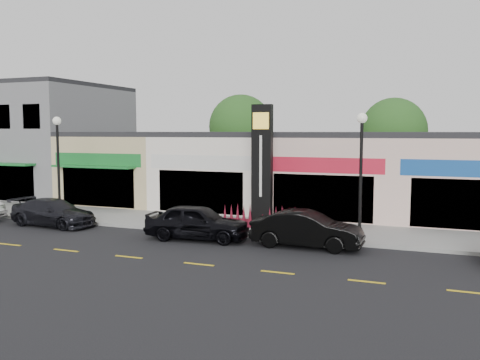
# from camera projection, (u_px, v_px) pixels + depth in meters

# --- Properties ---
(ground) EXTENTS (120.00, 120.00, 0.00)m
(ground) POSITION_uv_depth(u_px,v_px,m) (167.00, 241.00, 22.41)
(ground) COLOR black
(ground) RESTS_ON ground
(sidewalk) EXTENTS (52.00, 4.30, 0.15)m
(sidewalk) POSITION_uv_depth(u_px,v_px,m) (208.00, 223.00, 26.44)
(sidewalk) COLOR gray
(sidewalk) RESTS_ON ground
(curb) EXTENTS (52.00, 0.20, 0.15)m
(curb) POSITION_uv_depth(u_px,v_px,m) (189.00, 231.00, 24.35)
(curb) COLOR gray
(curb) RESTS_ON ground
(building_grey_2story) EXTENTS (12.00, 10.95, 8.30)m
(building_grey_2story) POSITION_uv_depth(u_px,v_px,m) (34.00, 140.00, 39.11)
(building_grey_2story) COLOR slate
(building_grey_2story) RESTS_ON ground
(shop_beige) EXTENTS (7.00, 10.85, 4.80)m
(shop_beige) POSITION_uv_depth(u_px,v_px,m) (141.00, 166.00, 35.87)
(shop_beige) COLOR tan
(shop_beige) RESTS_ON ground
(shop_cream) EXTENTS (7.00, 10.01, 4.80)m
(shop_cream) POSITION_uv_depth(u_px,v_px,m) (233.00, 169.00, 33.37)
(shop_cream) COLOR white
(shop_cream) RESTS_ON ground
(shop_pink_w) EXTENTS (7.00, 10.01, 4.80)m
(shop_pink_w) POSITION_uv_depth(u_px,v_px,m) (339.00, 172.00, 30.86)
(shop_pink_w) COLOR beige
(shop_pink_w) RESTS_ON ground
(shop_pink_e) EXTENTS (7.00, 10.01, 4.80)m
(shop_pink_e) POSITION_uv_depth(u_px,v_px,m) (465.00, 175.00, 28.35)
(shop_pink_e) COLOR beige
(shop_pink_e) RESTS_ON ground
(tree_rear_west) EXTENTS (5.20, 5.20, 7.83)m
(tree_rear_west) POSITION_uv_depth(u_px,v_px,m) (241.00, 127.00, 41.45)
(tree_rear_west) COLOR #382619
(tree_rear_west) RESTS_ON ground
(tree_rear_mid) EXTENTS (4.80, 4.80, 7.29)m
(tree_rear_mid) POSITION_uv_depth(u_px,v_px,m) (393.00, 131.00, 37.18)
(tree_rear_mid) COLOR #382619
(tree_rear_mid) RESTS_ON ground
(lamp_west_near) EXTENTS (0.44, 0.44, 5.47)m
(lamp_west_near) POSITION_uv_depth(u_px,v_px,m) (58.00, 157.00, 27.26)
(lamp_west_near) COLOR black
(lamp_west_near) RESTS_ON sidewalk
(lamp_east_near) EXTENTS (0.44, 0.44, 5.47)m
(lamp_east_near) POSITION_uv_depth(u_px,v_px,m) (361.00, 164.00, 21.53)
(lamp_east_near) COLOR black
(lamp_east_near) RESTS_ON sidewalk
(pylon_sign) EXTENTS (4.20, 1.30, 6.00)m
(pylon_sign) POSITION_uv_depth(u_px,v_px,m) (262.00, 184.00, 25.01)
(pylon_sign) COLOR maroon
(pylon_sign) RESTS_ON sidewalk
(car_dark_sedan) EXTENTS (2.30, 4.90, 1.38)m
(car_dark_sedan) POSITION_uv_depth(u_px,v_px,m) (53.00, 212.00, 26.05)
(car_dark_sedan) COLOR black
(car_dark_sedan) RESTS_ON ground
(car_black_sedan) EXTENTS (2.28, 4.82, 1.59)m
(car_black_sedan) POSITION_uv_depth(u_px,v_px,m) (197.00, 222.00, 22.72)
(car_black_sedan) COLOR black
(car_black_sedan) RESTS_ON ground
(car_black_conv) EXTENTS (1.67, 4.64, 1.52)m
(car_black_conv) POSITION_uv_depth(u_px,v_px,m) (307.00, 229.00, 21.18)
(car_black_conv) COLOR black
(car_black_conv) RESTS_ON ground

